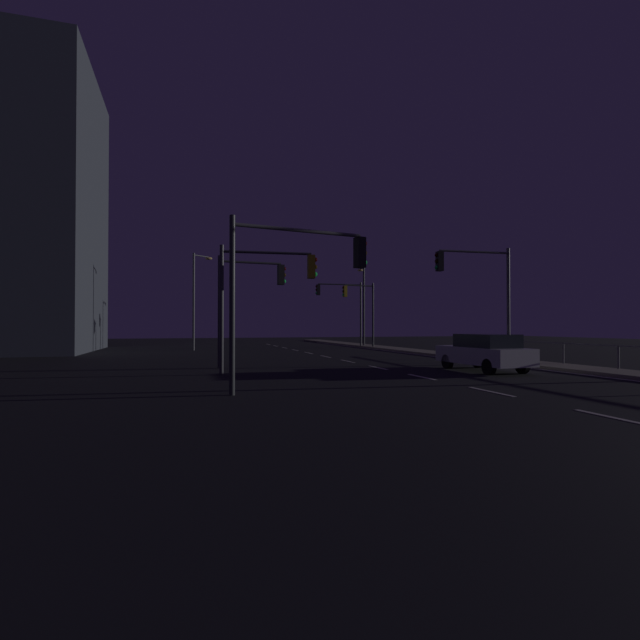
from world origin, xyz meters
The scene contains 13 objects.
ground_plane centered at (0.00, 17.50, 0.00)m, with size 112.00×112.00×0.00m, color black.
sidewalk_right centered at (7.81, 17.50, 0.07)m, with size 2.11×77.00×0.14m, color gray.
lane_markings_center centered at (0.00, 21.00, 0.01)m, with size 0.14×50.00×0.01m.
lane_edge_line centered at (6.50, 22.50, 0.01)m, with size 0.14×53.00×0.01m.
car centered at (3.63, 14.21, 0.82)m, with size 1.91×4.43×1.57m.
traffic_light_far_left centered at (5.37, 17.01, 4.14)m, with size 4.06×0.54×5.68m.
traffic_light_mid_right centered at (-5.59, 19.04, 3.58)m, with size 3.21×0.41×5.13m.
traffic_light_near_left centered at (6.01, 34.14, 3.95)m, with size 2.99×0.49×5.49m.
traffic_light_overhead_east centered at (-5.33, 10.77, 3.54)m, with size 4.33×0.79×4.98m.
traffic_light_far_center centered at (5.16, 36.45, 4.21)m, with size 4.35×0.35×5.77m.
traffic_light_far_right centered at (-5.41, 15.81, 3.60)m, with size 3.88×0.62×5.10m.
street_lamp_far_end centered at (7.74, 37.73, 4.58)m, with size 0.57×1.65×7.44m.
street_lamp_mid_block centered at (-7.53, 35.17, 4.57)m, with size 1.55×1.14×7.68m.
Camera 1 is at (-8.56, -2.27, 1.90)m, focal length 25.66 mm.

